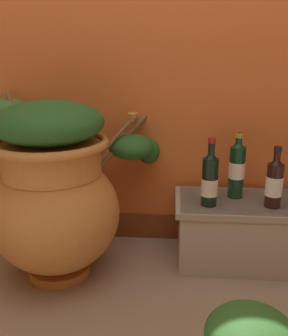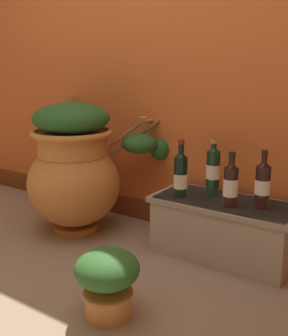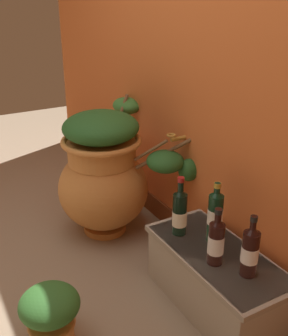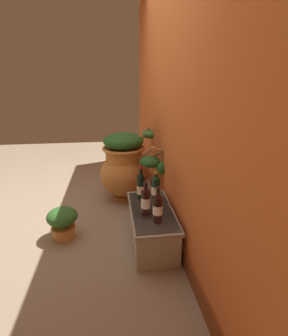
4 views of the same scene
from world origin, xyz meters
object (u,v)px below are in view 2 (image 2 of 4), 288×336
Objects in this scene: terracotta_urn at (76,167)px; wine_bottle_right at (213,169)px; wine_bottle_back at (181,174)px; potted_shrub at (107,279)px; wine_bottle_left at (231,183)px; wine_bottle_middle at (263,183)px.

terracotta_urn reaches higher than wine_bottle_right.
potted_shrub is (0.07, -0.75, -0.29)m from wine_bottle_back.
wine_bottle_left is 0.84m from potted_shrub.
wine_bottle_middle is at bearing 65.72° from potted_shrub.
wine_bottle_right is 1.09× the size of potted_shrub.
wine_bottle_right is at bearing 85.14° from potted_shrub.
terracotta_urn is at bearing -171.46° from wine_bottle_back.
terracotta_urn reaches higher than wine_bottle_middle.
terracotta_urn is 0.72m from wine_bottle_back.
terracotta_urn reaches higher than potted_shrub.
wine_bottle_right is (-0.30, 0.04, 0.02)m from wine_bottle_middle.
wine_bottle_back reaches higher than wine_bottle_left.
potted_shrub is (-0.38, -0.83, -0.29)m from wine_bottle_middle.
wine_bottle_left reaches higher than potted_shrub.
wine_bottle_back is (-0.44, -0.08, 0.00)m from wine_bottle_middle.
wine_bottle_middle is at bearing 10.52° from wine_bottle_back.
potted_shrub is at bearing -94.86° from wine_bottle_right.
wine_bottle_back is (-0.14, -0.12, -0.02)m from wine_bottle_right.
wine_bottle_right reaches higher than potted_shrub.
terracotta_urn is 1.04m from potted_shrub.
wine_bottle_left is 0.16m from wine_bottle_middle.
wine_bottle_middle is 0.93× the size of wine_bottle_back.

